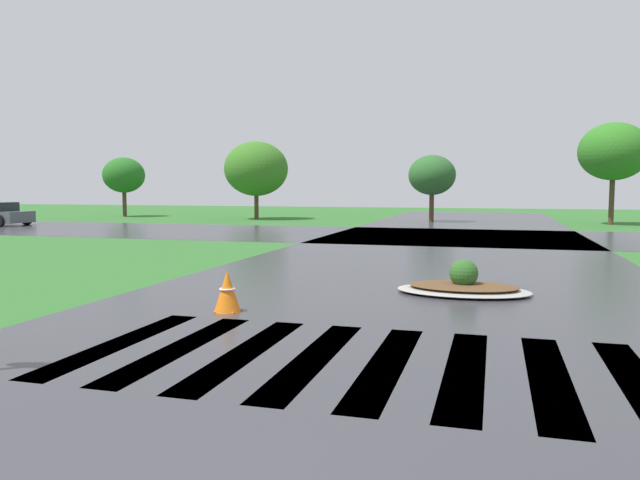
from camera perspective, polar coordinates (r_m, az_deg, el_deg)
asphalt_roadway at (r=12.93m, az=8.55°, el=-4.35°), size 10.67×80.00×0.01m
asphalt_cross_road at (r=26.47m, az=12.40°, el=0.34°), size 90.00×9.60×0.01m
crosswalk_stripes at (r=7.47m, az=2.80°, el=-11.20°), size 6.75×3.50×0.01m
median_island at (r=12.32m, az=13.27°, el=-4.21°), size 2.59×1.64×0.68m
traffic_cone at (r=10.33m, az=-8.65°, el=-4.78°), size 0.45×0.45×0.70m
background_treeline at (r=37.74m, az=12.67°, el=7.04°), size 44.99×5.59×5.64m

